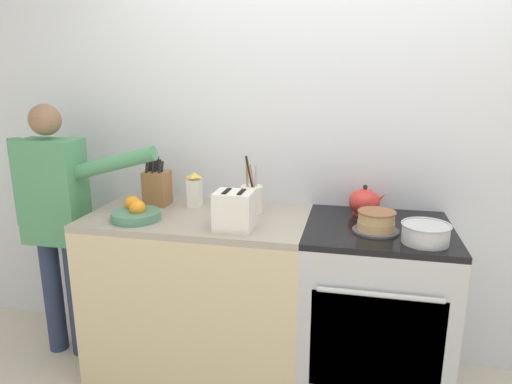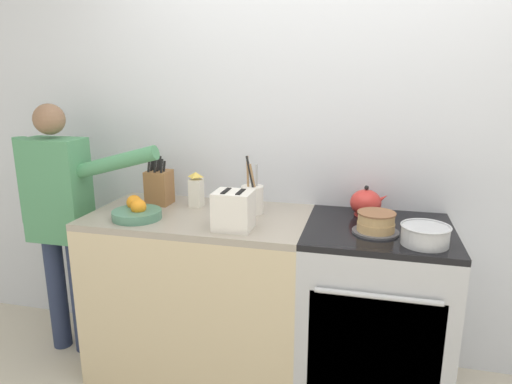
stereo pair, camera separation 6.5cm
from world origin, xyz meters
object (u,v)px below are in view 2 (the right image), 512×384
object	(u,v)px
knife_block	(159,187)
fruit_bowl	(137,212)
mixing_bowl	(425,235)
utensil_crock	(252,198)
stove_range	(373,313)
milk_carton	(196,190)
toaster	(233,210)
layer_cake	(376,223)
person_baker	(61,211)
tea_kettle	(366,203)

from	to	relation	value
knife_block	fruit_bowl	xyz separation A→B (m)	(0.00, -0.28, -0.07)
mixing_bowl	utensil_crock	xyz separation A→B (m)	(-0.85, 0.28, 0.03)
stove_range	fruit_bowl	xyz separation A→B (m)	(-1.22, -0.15, 0.50)
knife_block	milk_carton	distance (m)	0.22
mixing_bowl	utensil_crock	world-z (taller)	utensil_crock
toaster	layer_cake	bearing A→B (deg)	9.43
toaster	person_baker	size ratio (longest dim) A/B	0.13
fruit_bowl	stove_range	bearing A→B (deg)	6.82
knife_block	toaster	distance (m)	0.63
fruit_bowl	layer_cake	bearing A→B (deg)	3.34
knife_block	utensil_crock	distance (m)	0.56
tea_kettle	utensil_crock	world-z (taller)	utensil_crock
layer_cake	person_baker	bearing A→B (deg)	178.33
mixing_bowl	utensil_crock	distance (m)	0.90
toaster	milk_carton	xyz separation A→B (m)	(-0.32, 0.33, 0.00)
utensil_crock	person_baker	size ratio (longest dim) A/B	0.21
utensil_crock	person_baker	distance (m)	1.12
mixing_bowl	toaster	bearing A→B (deg)	-179.90
milk_carton	fruit_bowl	bearing A→B (deg)	-127.59
stove_range	utensil_crock	size ratio (longest dim) A/B	2.92
knife_block	person_baker	world-z (taller)	person_baker
fruit_bowl	toaster	bearing A→B (deg)	-4.32
toaster	person_baker	xyz separation A→B (m)	(-1.09, 0.16, -0.13)
mixing_bowl	fruit_bowl	distance (m)	1.41
layer_cake	mixing_bowl	xyz separation A→B (m)	(0.21, -0.11, -0.00)
fruit_bowl	milk_carton	xyz separation A→B (m)	(0.22, 0.28, 0.06)
layer_cake	tea_kettle	xyz separation A→B (m)	(-0.05, 0.27, 0.02)
knife_block	person_baker	bearing A→B (deg)	-163.88
knife_block	milk_carton	size ratio (longest dim) A/B	1.41
stove_range	milk_carton	world-z (taller)	milk_carton
person_baker	stove_range	bearing A→B (deg)	9.30
stove_range	layer_cake	bearing A→B (deg)	-104.34
tea_kettle	stove_range	bearing A→B (deg)	-70.39
tea_kettle	person_baker	size ratio (longest dim) A/B	0.13
knife_block	milk_carton	xyz separation A→B (m)	(0.22, 0.00, -0.01)
layer_cake	knife_block	size ratio (longest dim) A/B	0.78
utensil_crock	milk_carton	world-z (taller)	utensil_crock
milk_carton	knife_block	bearing A→B (deg)	-178.83
tea_kettle	fruit_bowl	size ratio (longest dim) A/B	0.79
fruit_bowl	knife_block	bearing A→B (deg)	90.92
stove_range	person_baker	world-z (taller)	person_baker
layer_cake	toaster	xyz separation A→B (m)	(-0.67, -0.11, 0.05)
tea_kettle	fruit_bowl	world-z (taller)	tea_kettle
tea_kettle	knife_block	distance (m)	1.16
person_baker	layer_cake	bearing A→B (deg)	6.82
layer_cake	fruit_bowl	bearing A→B (deg)	-176.66
knife_block	utensil_crock	bearing A→B (deg)	-4.26
layer_cake	milk_carton	bearing A→B (deg)	167.69
stove_range	milk_carton	xyz separation A→B (m)	(-1.00, 0.14, 0.55)
layer_cake	fruit_bowl	world-z (taller)	fruit_bowl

